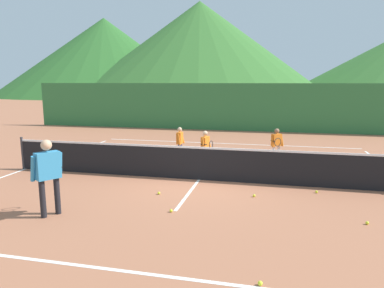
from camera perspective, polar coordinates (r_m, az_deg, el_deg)
ground_plane at (r=10.20m, az=1.14°, el=-5.84°), size 120.00×120.00×0.00m
line_baseline_near at (r=5.64m, az=-10.21°, el=-19.75°), size 11.53×0.08×0.01m
line_baseline_far at (r=16.18m, az=5.64°, el=0.08°), size 11.53×0.08×0.01m
line_sideline_west at (r=12.66m, az=-25.40°, el=-3.67°), size 0.08×11.33×0.01m
line_service_center at (r=10.19m, az=1.14°, el=-5.83°), size 0.08×5.13×0.01m
tennis_net at (r=10.07m, az=1.15°, el=-3.11°), size 11.75×0.08×1.05m
instructor at (r=7.89m, az=-22.34°, el=-4.01°), size 0.55×0.81×1.63m
student_0 at (r=12.67m, az=-1.99°, el=0.61°), size 0.22×0.47×1.19m
student_1 at (r=11.58m, az=2.20°, el=-0.22°), size 0.41×0.65×1.21m
student_2 at (r=12.51m, az=13.57°, el=0.27°), size 0.47×0.64×1.21m
tennis_ball_2 at (r=5.33m, az=11.02°, el=-21.34°), size 0.07×0.07×0.07m
tennis_ball_3 at (r=9.55m, az=19.59°, el=-7.33°), size 0.07×0.07×0.07m
tennis_ball_4 at (r=8.85m, az=10.06°, el=-8.27°), size 0.07×0.07×0.07m
tennis_ball_6 at (r=8.95m, az=-5.41°, el=-7.95°), size 0.07×0.07×0.07m
tennis_ball_7 at (r=7.77m, az=-3.42°, el=-10.77°), size 0.07×0.07×0.07m
tennis_ball_8 at (r=7.93m, az=26.59°, el=-11.40°), size 0.07×0.07×0.07m
windscreen_fence at (r=20.44m, az=7.32°, el=5.96°), size 25.37×0.08×2.72m
hill_1 at (r=70.05m, az=1.25°, el=15.09°), size 49.31×49.31×17.87m
hill_2 at (r=78.20m, az=-13.94°, el=13.54°), size 44.15×44.15×15.86m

